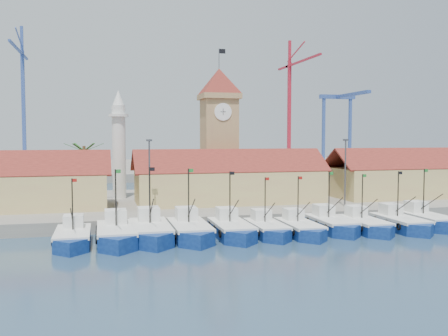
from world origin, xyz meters
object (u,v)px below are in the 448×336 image
object	(u,v)px
boat_0	(73,239)
clock_tower	(219,129)
minaret	(119,144)
boat_5	(267,230)

from	to	relation	value
boat_0	clock_tower	distance (m)	33.13
clock_tower	minaret	size ratio (longest dim) A/B	1.39
boat_5	minaret	size ratio (longest dim) A/B	0.55
boat_0	boat_5	distance (m)	20.36
clock_tower	boat_0	bearing A→B (deg)	-131.24
boat_0	clock_tower	xyz separation A→B (m)	(20.54, 23.43, 11.23)
boat_0	minaret	xyz separation A→B (m)	(5.54, 25.44, 9.00)
boat_0	clock_tower	size ratio (longest dim) A/B	0.41
minaret	boat_5	bearing A→B (deg)	-59.81
boat_0	boat_5	xyz separation A→B (m)	(20.36, -0.03, -0.03)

